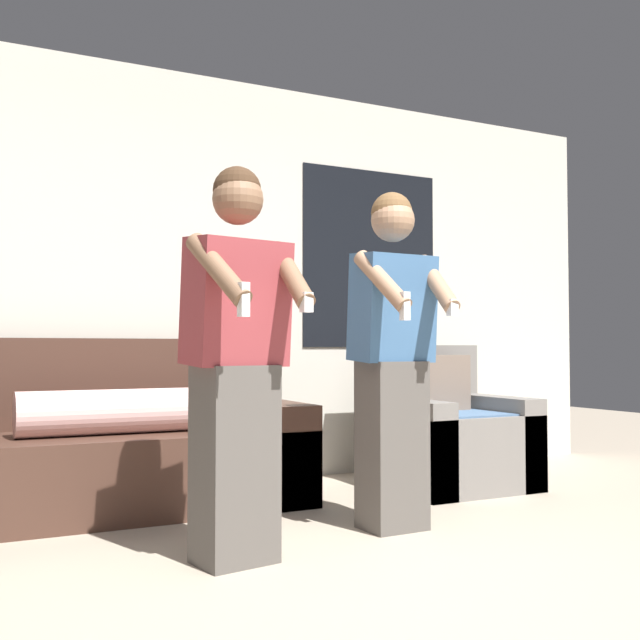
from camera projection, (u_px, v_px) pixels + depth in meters
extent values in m
plane|color=tan|center=(469.00, 613.00, 2.52)|extent=(14.00, 14.00, 0.00)
cube|color=beige|center=(214.00, 279.00, 4.97)|extent=(6.29, 0.06, 2.70)
cube|color=black|center=(371.00, 259.00, 5.48)|extent=(1.10, 0.01, 1.30)
cube|color=#472D23|center=(119.00, 471.00, 4.12)|extent=(2.05, 0.92, 0.43)
cube|color=#472D23|center=(107.00, 382.00, 4.45)|extent=(2.05, 0.22, 0.52)
cube|color=#472D23|center=(267.00, 448.00, 4.52)|extent=(0.28, 0.92, 0.57)
cylinder|color=beige|center=(124.00, 411.00, 4.03)|extent=(1.10, 0.24, 0.24)
cube|color=slate|center=(448.00, 449.00, 4.83)|extent=(0.86, 0.88, 0.48)
cube|color=slate|center=(418.00, 377.00, 5.15)|extent=(0.86, 0.20, 0.44)
cube|color=slate|center=(404.00, 445.00, 4.68)|extent=(0.18, 0.88, 0.58)
cube|color=slate|center=(490.00, 439.00, 4.99)|extent=(0.18, 0.88, 0.58)
cube|color=slate|center=(452.00, 412.00, 4.80)|extent=(0.73, 0.70, 0.01)
cube|color=#7A6656|center=(442.00, 382.00, 4.91)|extent=(0.36, 0.14, 0.36)
cube|color=#56514C|center=(235.00, 463.00, 3.12)|extent=(0.35, 0.29, 0.82)
cube|color=#99383D|center=(237.00, 303.00, 3.14)|extent=(0.45, 0.32, 0.54)
sphere|color=brown|center=(238.00, 199.00, 3.15)|extent=(0.22, 0.22, 0.22)
sphere|color=#3D2819|center=(237.00, 191.00, 3.16)|extent=(0.21, 0.21, 0.21)
cylinder|color=brown|center=(218.00, 269.00, 2.92)|extent=(0.20, 0.36, 0.31)
cube|color=white|center=(244.00, 299.00, 2.81)|extent=(0.04, 0.04, 0.13)
cylinder|color=brown|center=(291.00, 274.00, 3.12)|extent=(0.08, 0.36, 0.31)
cube|color=white|center=(306.00, 302.00, 2.98)|extent=(0.05, 0.04, 0.08)
cube|color=#56514C|center=(392.00, 445.00, 3.71)|extent=(0.30, 0.25, 0.83)
cube|color=#3D6693|center=(393.00, 308.00, 3.72)|extent=(0.40, 0.27, 0.54)
sphere|color=#A37A5B|center=(393.00, 220.00, 3.73)|extent=(0.22, 0.22, 0.22)
sphere|color=brown|center=(392.00, 213.00, 3.74)|extent=(0.21, 0.21, 0.21)
cylinder|color=#A37A5B|center=(382.00, 281.00, 3.52)|extent=(0.15, 0.36, 0.31)
cube|color=white|center=(405.00, 306.00, 3.39)|extent=(0.04, 0.04, 0.13)
cylinder|color=#A37A5B|center=(437.00, 284.00, 3.67)|extent=(0.12, 0.36, 0.31)
cube|color=white|center=(452.00, 308.00, 3.53)|extent=(0.05, 0.04, 0.08)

